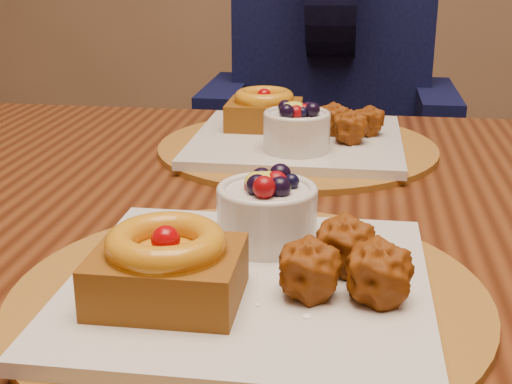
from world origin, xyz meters
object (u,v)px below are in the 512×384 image
at_px(dining_table, 279,270).
at_px(diner, 333,37).
at_px(chair_far, 302,188).
at_px(place_setting_near, 247,270).
at_px(place_setting_far, 295,135).

bearing_deg(dining_table, diner, 88.16).
height_order(dining_table, chair_far, chair_far).
relative_size(place_setting_near, diner, 0.48).
distance_m(dining_table, diner, 0.79).
xyz_separation_m(place_setting_near, chair_far, (-0.03, 1.02, -0.28)).
distance_m(dining_table, chair_far, 0.83).
xyz_separation_m(dining_table, place_setting_far, (-0.00, 0.22, 0.10)).
xyz_separation_m(place_setting_near, diner, (0.03, 0.98, 0.06)).
bearing_deg(chair_far, diner, -16.13).
height_order(place_setting_far, chair_far, chair_far).
relative_size(dining_table, chair_far, 1.78).
relative_size(dining_table, place_setting_far, 4.21).
bearing_deg(place_setting_far, place_setting_near, -90.04).
distance_m(place_setting_far, diner, 0.56).
bearing_deg(place_setting_near, place_setting_far, 89.96).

